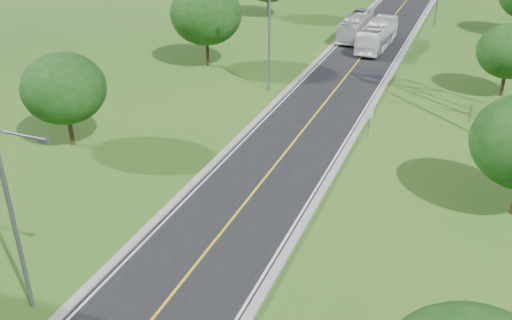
# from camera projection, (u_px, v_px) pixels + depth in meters

# --- Properties ---
(ground) EXTENTS (260.00, 260.00, 0.00)m
(ground) POSITION_uv_depth(u_px,v_px,m) (363.00, 56.00, 65.85)
(ground) COLOR #294F16
(ground) RESTS_ON ground
(road) EXTENTS (8.00, 150.00, 0.06)m
(road) POSITION_uv_depth(u_px,v_px,m) (373.00, 42.00, 70.79)
(road) COLOR black
(road) RESTS_ON ground
(curb_left) EXTENTS (0.50, 150.00, 0.22)m
(curb_left) POSITION_uv_depth(u_px,v_px,m) (340.00, 38.00, 72.16)
(curb_left) COLOR gray
(curb_left) RESTS_ON ground
(curb_right) EXTENTS (0.50, 150.00, 0.22)m
(curb_right) POSITION_uv_depth(u_px,v_px,m) (408.00, 45.00, 69.35)
(curb_right) COLOR gray
(curb_right) RESTS_ON ground
(speed_limit_sign) EXTENTS (0.55, 0.09, 2.40)m
(speed_limit_sign) POSITION_uv_depth(u_px,v_px,m) (369.00, 119.00, 45.22)
(speed_limit_sign) COLOR slate
(speed_limit_sign) RESTS_ON ground
(streetlight_near_left) EXTENTS (5.90, 0.25, 10.00)m
(streetlight_near_left) POSITION_uv_depth(u_px,v_px,m) (9.00, 204.00, 25.49)
(streetlight_near_left) COLOR slate
(streetlight_near_left) RESTS_ON ground
(streetlight_mid_left) EXTENTS (5.90, 0.25, 10.00)m
(streetlight_mid_left) POSITION_uv_depth(u_px,v_px,m) (269.00, 30.00, 52.73)
(streetlight_mid_left) COLOR slate
(streetlight_mid_left) RESTS_ON ground
(tree_lb) EXTENTS (6.30, 6.30, 7.33)m
(tree_lb) POSITION_uv_depth(u_px,v_px,m) (64.00, 88.00, 42.60)
(tree_lb) COLOR black
(tree_lb) RESTS_ON ground
(tree_lc) EXTENTS (7.56, 7.56, 8.79)m
(tree_lc) POSITION_uv_depth(u_px,v_px,m) (206.00, 14.00, 60.01)
(tree_lc) COLOR black
(tree_lc) RESTS_ON ground
(tree_rc) EXTENTS (5.88, 5.88, 6.84)m
(tree_rc) POSITION_uv_depth(u_px,v_px,m) (510.00, 51.00, 52.30)
(tree_rc) COLOR black
(tree_rc) RESTS_ON ground
(bus_outbound) EXTENTS (3.03, 11.31, 3.12)m
(bus_outbound) POSITION_uv_depth(u_px,v_px,m) (377.00, 35.00, 67.84)
(bus_outbound) COLOR white
(bus_outbound) RESTS_ON road
(bus_inbound) EXTENTS (2.47, 10.27, 2.86)m
(bus_inbound) POSITION_uv_depth(u_px,v_px,m) (355.00, 26.00, 72.01)
(bus_inbound) COLOR silver
(bus_inbound) RESTS_ON road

